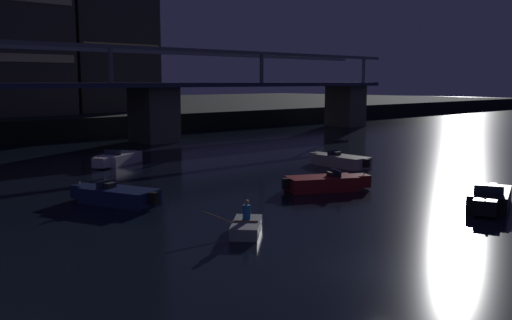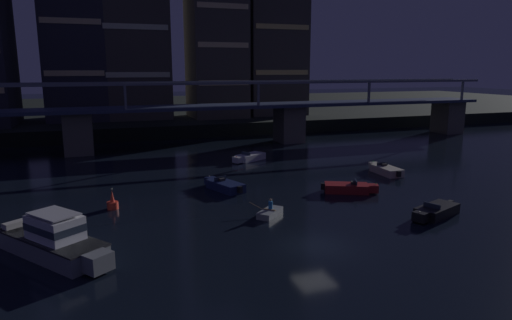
# 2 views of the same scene
# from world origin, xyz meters

# --- Properties ---
(ground_plane) EXTENTS (400.00, 400.00, 0.00)m
(ground_plane) POSITION_xyz_m (0.00, 0.00, 0.00)
(ground_plane) COLOR black
(far_riverbank) EXTENTS (240.00, 80.00, 2.20)m
(far_riverbank) POSITION_xyz_m (0.00, 87.22, 1.10)
(far_riverbank) COLOR black
(far_riverbank) RESTS_ON ground
(river_bridge) EXTENTS (97.23, 6.40, 9.38)m
(river_bridge) POSITION_xyz_m (0.00, 39.21, 4.31)
(river_bridge) COLOR #605B51
(river_bridge) RESTS_ON ground
(tower_central) EXTENTS (11.60, 13.19, 40.27)m
(tower_central) POSITION_xyz_m (-5.60, 62.66, 22.18)
(tower_central) COLOR #423D38
(tower_central) RESTS_ON far_riverbank
(tower_east_tall) EXTENTS (9.87, 10.61, 33.13)m
(tower_east_tall) POSITION_xyz_m (8.82, 58.74, 18.61)
(tower_east_tall) COLOR #423D38
(tower_east_tall) RESTS_ON far_riverbank
(tower_east_low) EXTENTS (11.43, 9.54, 41.93)m
(tower_east_low) POSITION_xyz_m (20.66, 59.96, 23.01)
(tower_east_low) COLOR #423D38
(tower_east_low) RESTS_ON far_riverbank
(cabin_cruiser_near_left) EXTENTS (7.07, 8.58, 2.79)m
(cabin_cruiser_near_left) POSITION_xyz_m (-15.66, 3.81, 1.05)
(cabin_cruiser_near_left) COLOR gray
(cabin_cruiser_near_left) RESTS_ON ground
(speedboat_near_center) EXTENTS (4.84, 3.69, 1.16)m
(speedboat_near_center) POSITION_xyz_m (4.75, 27.41, 0.41)
(speedboat_near_center) COLOR silver
(speedboat_near_center) RESTS_ON ground
(speedboat_near_right) EXTENTS (1.88, 5.20, 1.16)m
(speedboat_near_right) POSITION_xyz_m (16.41, 15.77, 0.41)
(speedboat_near_right) COLOR beige
(speedboat_near_right) RESTS_ON ground
(speedboat_mid_left) EXTENTS (3.08, 5.09, 1.16)m
(speedboat_mid_left) POSITION_xyz_m (-1.85, 15.15, 0.41)
(speedboat_mid_left) COLOR #19234C
(speedboat_mid_left) RESTS_ON ground
(speedboat_mid_center) EXTENTS (4.98, 3.33, 1.16)m
(speedboat_mid_center) POSITION_xyz_m (8.72, 10.48, 0.41)
(speedboat_mid_center) COLOR maroon
(speedboat_mid_center) RESTS_ON ground
(speedboat_mid_right) EXTENTS (5.08, 3.10, 1.16)m
(speedboat_mid_right) POSITION_xyz_m (11.46, 2.25, 0.41)
(speedboat_mid_right) COLOR black
(speedboat_mid_right) RESTS_ON ground
(channel_buoy) EXTENTS (0.90, 0.90, 1.76)m
(channel_buoy) POSITION_xyz_m (-11.98, 12.46, 0.48)
(channel_buoy) COLOR red
(channel_buoy) RESTS_ON ground
(dinghy_with_paddler) EXTENTS (2.64, 2.62, 1.36)m
(dinghy_with_paddler) POSITION_xyz_m (-0.56, 6.59, 0.28)
(dinghy_with_paddler) COLOR gray
(dinghy_with_paddler) RESTS_ON ground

